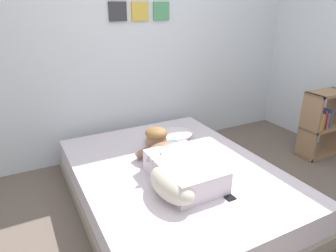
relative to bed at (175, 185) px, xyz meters
name	(u,v)px	position (x,y,z in m)	size (l,w,h in m)	color
ground_plane	(225,224)	(0.21, -0.46, -0.16)	(11.92, 11.92, 0.00)	#66564C
back_wall	(139,41)	(0.21, 1.21, 1.09)	(3.96, 0.12, 2.50)	silver
bed	(175,185)	(0.00, 0.00, 0.00)	(1.60, 2.10, 0.33)	gray
pillow	(169,136)	(0.22, 0.51, 0.22)	(0.52, 0.32, 0.11)	silver
person_lying	(176,162)	(-0.04, -0.08, 0.27)	(0.43, 0.92, 0.27)	silver
dog	(170,181)	(-0.21, -0.32, 0.27)	(0.26, 0.57, 0.21)	beige
coffee_cup	(172,144)	(0.16, 0.35, 0.21)	(0.12, 0.09, 0.07)	teal
cell_phone	(227,195)	(0.14, -0.53, 0.17)	(0.07, 0.14, 0.01)	black
bookshelf	(321,124)	(1.87, 0.03, 0.22)	(0.45, 0.24, 0.75)	#997251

